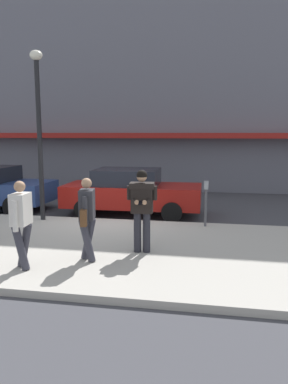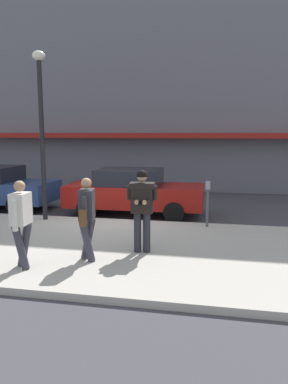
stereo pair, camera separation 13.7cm
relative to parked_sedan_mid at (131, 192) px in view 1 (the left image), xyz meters
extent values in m
plane|color=#3D3D42|center=(-0.45, -1.08, -0.79)|extent=(80.00, 80.00, 0.00)
cube|color=#A8A399|center=(0.55, -3.93, -0.72)|extent=(32.00, 5.30, 0.14)
cube|color=silver|center=(0.55, -1.03, -0.79)|extent=(28.00, 0.12, 0.01)
cube|color=slate|center=(0.55, 7.42, 5.30)|extent=(28.00, 4.00, 12.18)
cube|color=maroon|center=(0.55, 5.07, 1.81)|extent=(26.60, 0.70, 0.24)
cylinder|color=black|center=(-3.80, 0.87, -0.47)|extent=(0.64, 0.23, 0.64)
cylinder|color=black|center=(-3.84, -0.84, -0.47)|extent=(0.64, 0.23, 0.64)
cube|color=maroon|center=(0.04, 0.00, -0.12)|extent=(4.53, 1.88, 0.70)
cube|color=black|center=(-0.14, 0.00, 0.49)|extent=(2.09, 1.67, 0.52)
cylinder|color=black|center=(1.42, 0.88, -0.47)|extent=(0.64, 0.23, 0.64)
cylinder|color=black|center=(1.45, -0.83, -0.47)|extent=(0.64, 0.23, 0.64)
cylinder|color=black|center=(-1.37, 0.84, -0.47)|extent=(0.64, 0.23, 0.64)
cylinder|color=black|center=(-1.34, -0.87, -0.47)|extent=(0.64, 0.23, 0.64)
cylinder|color=#23232B|center=(1.26, -4.23, -0.21)|extent=(0.16, 0.16, 0.88)
cylinder|color=#23232B|center=(1.06, -4.25, -0.21)|extent=(0.16, 0.16, 0.88)
cube|color=black|center=(1.16, -4.24, 0.55)|extent=(0.49, 0.34, 0.64)
cube|color=black|center=(1.16, -4.24, 0.82)|extent=(0.55, 0.39, 0.12)
cylinder|color=black|center=(1.43, -4.22, 0.66)|extent=(0.11, 0.11, 0.30)
cylinder|color=black|center=(1.33, -4.39, 0.51)|extent=(0.13, 0.31, 0.10)
sphere|color=tan|center=(1.27, -4.53, 0.51)|extent=(0.10, 0.10, 0.10)
cylinder|color=black|center=(0.89, -4.26, 0.66)|extent=(0.11, 0.11, 0.30)
cylinder|color=black|center=(1.03, -4.41, 0.51)|extent=(0.13, 0.31, 0.10)
sphere|color=tan|center=(1.11, -4.55, 0.51)|extent=(0.10, 0.10, 0.10)
cube|color=black|center=(1.19, -4.58, 0.51)|extent=(0.09, 0.15, 0.07)
sphere|color=tan|center=(1.17, -4.27, 1.01)|extent=(0.22, 0.22, 0.22)
sphere|color=black|center=(1.17, -4.27, 1.04)|extent=(0.23, 0.23, 0.23)
cylinder|color=#33333D|center=(-0.90, -5.54, -0.22)|extent=(0.33, 0.17, 0.87)
cylinder|color=#33333D|center=(-0.89, -5.72, -0.22)|extent=(0.33, 0.17, 0.87)
cube|color=silver|center=(-0.90, -5.63, 0.51)|extent=(0.30, 0.44, 0.60)
cylinder|color=silver|center=(-0.91, -5.38, 0.43)|extent=(0.10, 0.10, 0.58)
cylinder|color=silver|center=(-0.88, -5.88, 0.43)|extent=(0.10, 0.10, 0.58)
sphere|color=tan|center=(-0.90, -5.63, 0.94)|extent=(0.21, 0.21, 0.21)
cylinder|color=#33333D|center=(0.16, -4.88, -0.22)|extent=(0.35, 0.21, 0.87)
cylinder|color=#33333D|center=(0.20, -5.05, -0.22)|extent=(0.35, 0.21, 0.87)
cube|color=#2D2D33|center=(0.18, -4.97, 0.51)|extent=(0.35, 0.46, 0.60)
cylinder|color=#2D2D33|center=(0.13, -4.72, 0.43)|extent=(0.10, 0.10, 0.58)
cylinder|color=#2D2D33|center=(0.23, -5.21, 0.43)|extent=(0.10, 0.10, 0.58)
sphere|color=tan|center=(0.18, -4.97, 0.94)|extent=(0.21, 0.21, 0.21)
cube|color=brown|center=(0.21, -5.26, 0.31)|extent=(0.16, 0.26, 0.32)
cylinder|color=black|center=(-2.35, -1.73, 1.65)|extent=(0.14, 0.14, 4.60)
ellipsoid|color=silver|center=(-2.35, -1.73, 4.09)|extent=(0.36, 0.36, 0.28)
cylinder|color=#4C4C51|center=(2.48, -1.68, -0.13)|extent=(0.07, 0.07, 1.05)
cube|color=gray|center=(2.48, -1.68, 0.51)|extent=(0.12, 0.18, 0.22)
camera|label=1|loc=(2.63, -11.99, 1.92)|focal=35.00mm
camera|label=2|loc=(2.77, -11.96, 1.92)|focal=35.00mm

